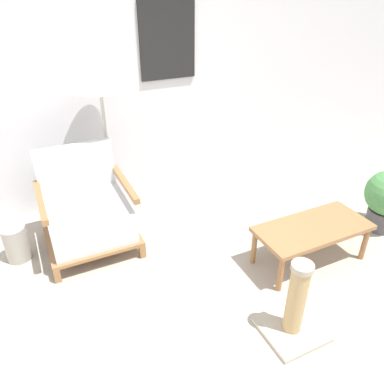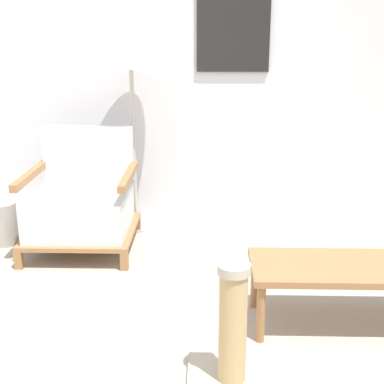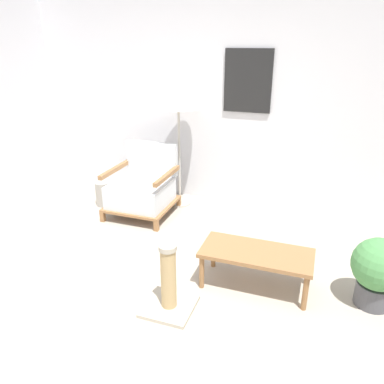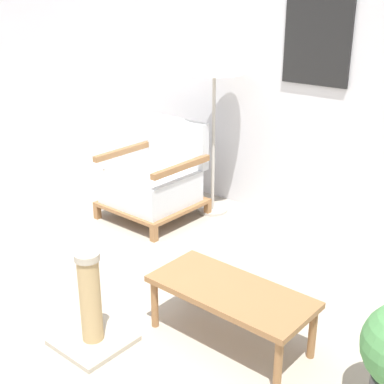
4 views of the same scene
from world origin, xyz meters
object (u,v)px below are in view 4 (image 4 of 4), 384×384
object	(u,v)px
floor_lamp	(215,59)
scratching_post	(91,312)
armchair	(155,182)
coffee_table	(231,295)
vase	(114,183)

from	to	relation	value
floor_lamp	scratching_post	distance (m)	2.36
armchair	scratching_post	world-z (taller)	armchair
armchair	coffee_table	bearing A→B (deg)	-32.71
coffee_table	vase	xyz separation A→B (m)	(-2.18, 1.07, -0.15)
armchair	coffee_table	size ratio (longest dim) A/B	0.88
vase	scratching_post	xyz separation A→B (m)	(1.59, -1.59, 0.05)
vase	scratching_post	distance (m)	2.25
vase	armchair	bearing A→B (deg)	-5.02
armchair	scratching_post	distance (m)	1.83
coffee_table	scratching_post	size ratio (longest dim) A/B	1.62
floor_lamp	scratching_post	world-z (taller)	floor_lamp
scratching_post	armchair	bearing A→B (deg)	122.89
armchair	scratching_post	size ratio (longest dim) A/B	1.43
coffee_table	vase	world-z (taller)	coffee_table
floor_lamp	vase	bearing A→B (deg)	-158.71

